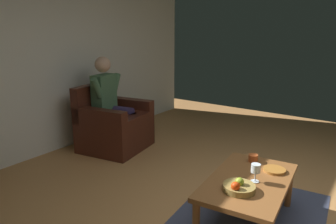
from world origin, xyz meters
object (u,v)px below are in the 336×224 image
(armchair, at_px, (113,126))
(wine_glass_near, at_px, (256,169))
(decorative_dish, at_px, (274,170))
(coffee_table, at_px, (248,186))
(person_seated, at_px, (111,100))
(candle_jar, at_px, (253,158))
(fruit_bowl, at_px, (239,187))

(armchair, relative_size, wine_glass_near, 6.10)
(decorative_dish, bearing_deg, coffee_table, -23.56)
(armchair, height_order, wine_glass_near, armchair)
(armchair, relative_size, person_seated, 0.75)
(decorative_dish, relative_size, candle_jar, 2.19)
(coffee_table, height_order, wine_glass_near, wine_glass_near)
(armchair, height_order, person_seated, person_seated)
(person_seated, distance_m, wine_glass_near, 2.41)
(person_seated, bearing_deg, wine_glass_near, 64.72)
(wine_glass_near, bearing_deg, person_seated, -105.82)
(fruit_bowl, height_order, candle_jar, fruit_bowl)
(coffee_table, bearing_deg, candle_jar, -163.87)
(decorative_dish, height_order, candle_jar, candle_jar)
(person_seated, bearing_deg, decorative_dish, 71.88)
(coffee_table, height_order, fruit_bowl, fruit_bowl)
(person_seated, bearing_deg, fruit_bowl, 59.33)
(coffee_table, xyz_separation_m, fruit_bowl, (0.23, 0.01, 0.09))
(coffee_table, bearing_deg, fruit_bowl, 2.03)
(armchair, distance_m, fruit_bowl, 2.41)
(armchair, distance_m, decorative_dish, 2.39)
(person_seated, height_order, coffee_table, person_seated)
(person_seated, distance_m, coffee_table, 2.37)
(person_seated, distance_m, fruit_bowl, 2.44)
(decorative_dish, bearing_deg, wine_glass_near, -13.13)
(fruit_bowl, relative_size, candle_jar, 2.85)
(armchair, relative_size, decorative_dish, 4.91)
(fruit_bowl, bearing_deg, decorative_dish, 167.41)
(wine_glass_near, bearing_deg, candle_jar, -157.00)
(coffee_table, distance_m, fruit_bowl, 0.25)
(decorative_dish, bearing_deg, person_seated, -98.65)
(fruit_bowl, xyz_separation_m, decorative_dish, (-0.52, 0.12, -0.02))
(armchair, distance_m, wine_glass_near, 2.39)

